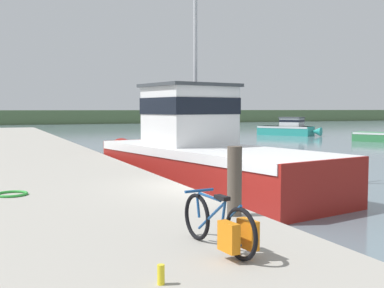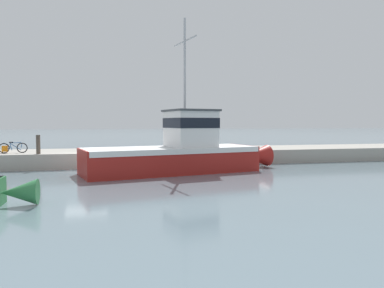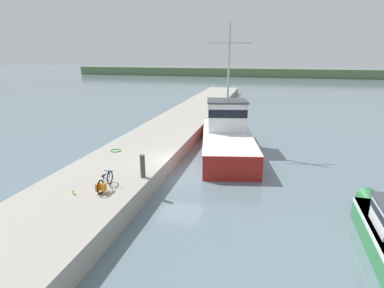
{
  "view_description": "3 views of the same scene",
  "coord_description": "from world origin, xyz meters",
  "px_view_note": "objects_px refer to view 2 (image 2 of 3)",
  "views": [
    {
      "loc": [
        -4.94,
        -10.03,
        2.8
      ],
      "look_at": [
        0.17,
        1.94,
        1.85
      ],
      "focal_mm": 45.0,
      "sensor_mm": 36.0,
      "label": 1
    },
    {
      "loc": [
        23.62,
        0.82,
        2.9
      ],
      "look_at": [
        0.72,
        6.5,
        1.58
      ],
      "focal_mm": 35.0,
      "sensor_mm": 36.0,
      "label": 2
    },
    {
      "loc": [
        4.74,
        -15.85,
        6.98
      ],
      "look_at": [
        -0.02,
        2.97,
        1.11
      ],
      "focal_mm": 28.0,
      "sensor_mm": 36.0,
      "label": 3
    }
  ],
  "objects_px": {
    "bicycle_touring": "(10,148)",
    "water_bottle_by_bike": "(2,150)",
    "fishing_boat_main": "(179,151)",
    "mooring_post": "(38,144)"
  },
  "relations": [
    {
      "from": "mooring_post",
      "to": "bicycle_touring",
      "type": "bearing_deg",
      "value": -121.63
    },
    {
      "from": "fishing_boat_main",
      "to": "mooring_post",
      "type": "relative_size",
      "value": 10.34
    },
    {
      "from": "fishing_boat_main",
      "to": "mooring_post",
      "type": "xyz_separation_m",
      "value": [
        -3.1,
        -8.28,
        0.32
      ]
    },
    {
      "from": "bicycle_touring",
      "to": "mooring_post",
      "type": "xyz_separation_m",
      "value": [
        1.13,
        1.83,
        0.26
      ]
    },
    {
      "from": "mooring_post",
      "to": "water_bottle_by_bike",
      "type": "distance_m",
      "value": 3.44
    },
    {
      "from": "bicycle_touring",
      "to": "water_bottle_by_bike",
      "type": "bearing_deg",
      "value": -152.43
    },
    {
      "from": "fishing_boat_main",
      "to": "bicycle_touring",
      "type": "distance_m",
      "value": 10.96
    },
    {
      "from": "fishing_boat_main",
      "to": "bicycle_touring",
      "type": "bearing_deg",
      "value": -124.03
    },
    {
      "from": "bicycle_touring",
      "to": "mooring_post",
      "type": "relative_size",
      "value": 1.43
    },
    {
      "from": "fishing_boat_main",
      "to": "mooring_post",
      "type": "bearing_deg",
      "value": -121.87
    }
  ]
}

